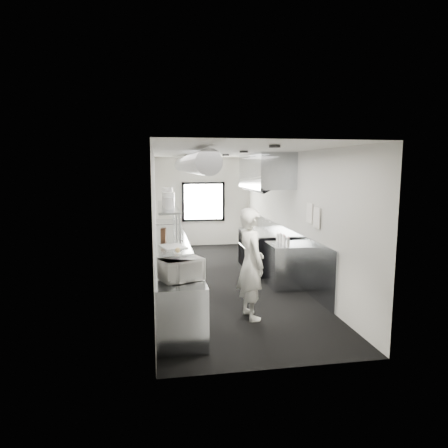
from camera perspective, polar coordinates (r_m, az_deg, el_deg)
name	(u,v)px	position (r m, az deg, el deg)	size (l,w,h in m)	color
floor	(225,279)	(8.89, 0.07, -8.00)	(3.00, 8.00, 0.01)	black
ceiling	(225,152)	(8.54, 0.08, 10.35)	(3.00, 8.00, 0.01)	beige
wall_back	(203,202)	(12.54, -3.01, 3.24)	(3.00, 0.02, 2.80)	beige
wall_front	(281,259)	(4.76, 8.23, -4.97)	(3.00, 0.02, 2.80)	beige
wall_left	(155,219)	(8.48, -9.97, 0.76)	(0.02, 8.00, 2.80)	beige
wall_right	(290,216)	(8.98, 9.56, 1.17)	(0.02, 8.00, 2.80)	beige
wall_cladding	(284,250)	(9.39, 8.72, -3.76)	(0.03, 5.50, 1.10)	#9CA3AA
hvac_duct	(190,164)	(8.84, -4.89, 8.62)	(0.40, 0.40, 6.40)	#999BA1
service_window	(203,202)	(12.51, -2.99, 3.23)	(1.36, 0.05, 1.25)	white
exhaust_hood	(265,171)	(9.46, 5.97, 7.61)	(0.81, 2.20, 0.88)	#9CA3AA
prep_counter	(173,267)	(8.17, -7.35, -6.25)	(0.70, 6.00, 0.90)	#9CA3AA
pass_shelf	(168,207)	(9.46, -8.09, 2.39)	(0.45, 3.00, 0.68)	#9CA3AA
range	(262,251)	(9.65, 5.47, -3.86)	(0.88, 1.60, 0.94)	black
bottle_station	(284,265)	(8.38, 8.70, -5.91)	(0.65, 0.80, 0.90)	#9CA3AA
far_work_table	(168,237)	(11.79, -8.08, -1.80)	(0.70, 1.20, 0.90)	#9CA3AA
notice_sheet_a	(310,213)	(7.83, 12.26, 1.56)	(0.02, 0.28, 0.38)	white
notice_sheet_b	(317,218)	(7.51, 13.24, 0.87)	(0.02, 0.28, 0.38)	white
line_cook	(251,263)	(6.51, 3.91, -5.70)	(0.67, 0.44, 1.84)	silver
microwave	(181,269)	(5.61, -6.21, -6.53)	(0.53, 0.40, 0.32)	white
deli_tub_a	(165,270)	(5.99, -8.47, -6.65)	(0.15, 0.15, 0.10)	#ADB5A7
deli_tub_b	(167,265)	(6.29, -8.29, -5.90)	(0.16, 0.16, 0.11)	#ADB5A7
newspaper	(186,258)	(6.96, -5.51, -4.91)	(0.32, 0.40, 0.01)	beige
small_plate	(178,253)	(7.37, -6.70, -4.18)	(0.16, 0.16, 0.01)	white
pastry	(178,250)	(7.36, -6.70, -3.76)	(0.10, 0.10, 0.10)	tan
cutting_board	(173,246)	(7.97, -7.37, -3.23)	(0.43, 0.58, 0.02)	silver
knife_block	(163,234)	(8.80, -8.74, -1.41)	(0.10, 0.23, 0.25)	#502E1C
plate_stack_a	(169,203)	(8.73, -7.92, 2.99)	(0.22, 0.22, 0.26)	white
plate_stack_b	(169,200)	(9.09, -7.99, 3.47)	(0.27, 0.27, 0.35)	white
plate_stack_c	(167,198)	(9.53, -8.26, 3.67)	(0.24, 0.24, 0.34)	white
plate_stack_d	(167,196)	(10.02, -8.21, 4.06)	(0.26, 0.26, 0.40)	white
squeeze_bottle_a	(288,242)	(7.95, 9.25, -2.63)	(0.07, 0.07, 0.20)	silver
squeeze_bottle_b	(284,241)	(8.13, 8.71, -2.40)	(0.06, 0.06, 0.19)	silver
squeeze_bottle_c	(283,240)	(8.22, 8.58, -2.27)	(0.07, 0.07, 0.20)	silver
squeeze_bottle_d	(281,238)	(8.38, 8.17, -2.06)	(0.07, 0.07, 0.20)	silver
squeeze_bottle_e	(278,238)	(8.51, 7.75, -1.98)	(0.06, 0.06, 0.17)	silver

